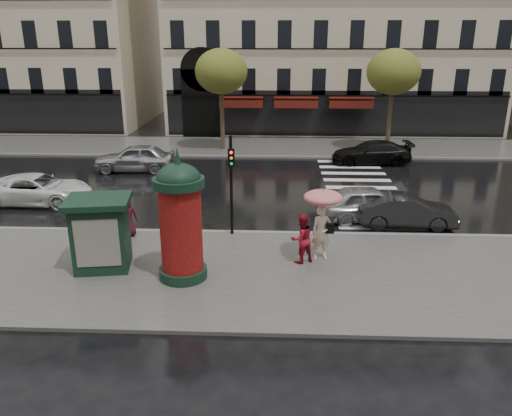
{
  "coord_description": "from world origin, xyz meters",
  "views": [
    {
      "loc": [
        1.64,
        -15.09,
        7.39
      ],
      "look_at": [
        0.94,
        1.5,
        1.63
      ],
      "focal_mm": 35.0,
      "sensor_mm": 36.0,
      "label": 1
    }
  ],
  "objects_px": {
    "car_black": "(371,152)",
    "car_far_silver": "(135,158)",
    "man_burgundy": "(127,216)",
    "newsstand": "(101,233)",
    "woman_red": "(302,238)",
    "morris_column": "(180,218)",
    "traffic_light": "(231,176)",
    "car_darkgrey": "(406,211)",
    "woman_umbrella": "(322,213)",
    "car_silver": "(369,203)",
    "car_white": "(37,189)"
  },
  "relations": [
    {
      "from": "car_black",
      "to": "car_darkgrey",
      "type": "bearing_deg",
      "value": -4.84
    },
    {
      "from": "man_burgundy",
      "to": "newsstand",
      "type": "xyz_separation_m",
      "value": [
        -0.03,
        -2.74,
        0.44
      ]
    },
    {
      "from": "car_white",
      "to": "car_far_silver",
      "type": "xyz_separation_m",
      "value": [
        2.92,
        5.95,
        0.1
      ]
    },
    {
      "from": "woman_umbrella",
      "to": "newsstand",
      "type": "relative_size",
      "value": 1.04
    },
    {
      "from": "car_darkgrey",
      "to": "car_black",
      "type": "bearing_deg",
      "value": -0.5
    },
    {
      "from": "man_burgundy",
      "to": "car_white",
      "type": "relative_size",
      "value": 0.32
    },
    {
      "from": "man_burgundy",
      "to": "car_black",
      "type": "xyz_separation_m",
      "value": [
        11.36,
        12.38,
        -0.22
      ]
    },
    {
      "from": "car_black",
      "to": "car_far_silver",
      "type": "relative_size",
      "value": 1.04
    },
    {
      "from": "car_far_silver",
      "to": "man_burgundy",
      "type": "bearing_deg",
      "value": 10.61
    },
    {
      "from": "woman_red",
      "to": "woman_umbrella",
      "type": "bearing_deg",
      "value": 176.06
    },
    {
      "from": "man_burgundy",
      "to": "traffic_light",
      "type": "relative_size",
      "value": 0.41
    },
    {
      "from": "woman_red",
      "to": "morris_column",
      "type": "bearing_deg",
      "value": -12.33
    },
    {
      "from": "morris_column",
      "to": "car_white",
      "type": "xyz_separation_m",
      "value": [
        -8.1,
        7.39,
        -1.45
      ]
    },
    {
      "from": "car_darkgrey",
      "to": "morris_column",
      "type": "bearing_deg",
      "value": 123.86
    },
    {
      "from": "car_white",
      "to": "man_burgundy",
      "type": "bearing_deg",
      "value": -125.98
    },
    {
      "from": "traffic_light",
      "to": "car_black",
      "type": "bearing_deg",
      "value": 58.41
    },
    {
      "from": "car_black",
      "to": "car_far_silver",
      "type": "distance_m",
      "value": 14.03
    },
    {
      "from": "man_burgundy",
      "to": "morris_column",
      "type": "bearing_deg",
      "value": 115.0
    },
    {
      "from": "car_far_silver",
      "to": "morris_column",
      "type": "bearing_deg",
      "value": 18.0
    },
    {
      "from": "woman_umbrella",
      "to": "man_burgundy",
      "type": "height_order",
      "value": "woman_umbrella"
    },
    {
      "from": "newsstand",
      "to": "car_far_silver",
      "type": "distance_m",
      "value": 12.99
    },
    {
      "from": "car_silver",
      "to": "newsstand",
      "type": "bearing_deg",
      "value": 112.71
    },
    {
      "from": "morris_column",
      "to": "traffic_light",
      "type": "bearing_deg",
      "value": 71.33
    },
    {
      "from": "morris_column",
      "to": "traffic_light",
      "type": "xyz_separation_m",
      "value": [
        1.23,
        3.65,
        0.32
      ]
    },
    {
      "from": "woman_umbrella",
      "to": "morris_column",
      "type": "bearing_deg",
      "value": -160.07
    },
    {
      "from": "woman_red",
      "to": "traffic_light",
      "type": "relative_size",
      "value": 0.45
    },
    {
      "from": "woman_umbrella",
      "to": "man_burgundy",
      "type": "xyz_separation_m",
      "value": [
        -7.18,
        1.71,
        -0.86
      ]
    },
    {
      "from": "newsstand",
      "to": "woman_umbrella",
      "type": "bearing_deg",
      "value": 8.18
    },
    {
      "from": "man_burgundy",
      "to": "car_darkgrey",
      "type": "relative_size",
      "value": 0.4
    },
    {
      "from": "newsstand",
      "to": "car_far_silver",
      "type": "height_order",
      "value": "newsstand"
    },
    {
      "from": "car_silver",
      "to": "car_far_silver",
      "type": "xyz_separation_m",
      "value": [
        -12.0,
        7.51,
        0.05
      ]
    },
    {
      "from": "woman_red",
      "to": "car_far_silver",
      "type": "distance_m",
      "value": 15.02
    },
    {
      "from": "newsstand",
      "to": "car_white",
      "type": "relative_size",
      "value": 0.49
    },
    {
      "from": "woman_umbrella",
      "to": "car_darkgrey",
      "type": "distance_m",
      "value": 5.25
    },
    {
      "from": "woman_umbrella",
      "to": "car_black",
      "type": "xyz_separation_m",
      "value": [
        4.18,
        14.09,
        -1.08
      ]
    },
    {
      "from": "morris_column",
      "to": "traffic_light",
      "type": "relative_size",
      "value": 1.09
    },
    {
      "from": "man_burgundy",
      "to": "woman_umbrella",
      "type": "bearing_deg",
      "value": 152.43
    },
    {
      "from": "car_far_silver",
      "to": "traffic_light",
      "type": "bearing_deg",
      "value": 30.3
    },
    {
      "from": "traffic_light",
      "to": "newsstand",
      "type": "height_order",
      "value": "traffic_light"
    },
    {
      "from": "woman_umbrella",
      "to": "car_silver",
      "type": "distance_m",
      "value": 4.92
    },
    {
      "from": "car_black",
      "to": "car_far_silver",
      "type": "xyz_separation_m",
      "value": [
        -13.82,
        -2.38,
        0.09
      ]
    },
    {
      "from": "car_white",
      "to": "traffic_light",
      "type": "bearing_deg",
      "value": -110.77
    },
    {
      "from": "car_darkgrey",
      "to": "car_black",
      "type": "height_order",
      "value": "car_black"
    },
    {
      "from": "man_burgundy",
      "to": "car_black",
      "type": "bearing_deg",
      "value": -146.75
    },
    {
      "from": "man_burgundy",
      "to": "newsstand",
      "type": "bearing_deg",
      "value": 75.18
    },
    {
      "from": "woman_umbrella",
      "to": "car_darkgrey",
      "type": "relative_size",
      "value": 0.64
    },
    {
      "from": "traffic_light",
      "to": "car_black",
      "type": "distance_m",
      "value": 14.26
    },
    {
      "from": "car_silver",
      "to": "car_far_silver",
      "type": "relative_size",
      "value": 0.94
    },
    {
      "from": "woman_red",
      "to": "car_white",
      "type": "xyz_separation_m",
      "value": [
        -11.88,
        6.12,
        -0.3
      ]
    },
    {
      "from": "man_burgundy",
      "to": "car_white",
      "type": "bearing_deg",
      "value": -51.21
    }
  ]
}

